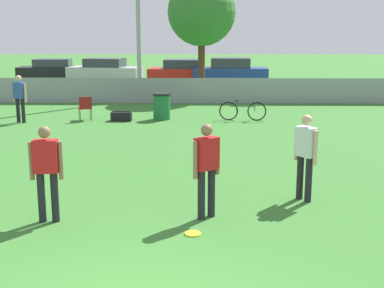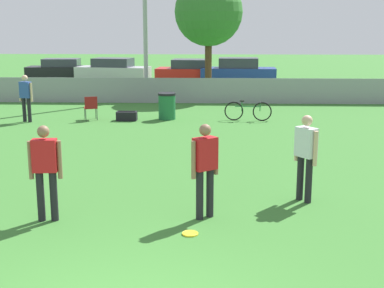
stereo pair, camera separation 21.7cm
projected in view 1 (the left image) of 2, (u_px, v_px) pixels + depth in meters
fence_backline at (183, 91)px, 23.31m from camera, size 24.42×0.07×1.21m
tree_near_pole at (202, 12)px, 24.49m from camera, size 3.13×3.13×5.51m
player_defender_red at (46, 167)px, 9.01m from camera, size 0.56×0.26×1.67m
player_thrower_red at (207, 164)px, 9.19m from camera, size 0.46×0.42×1.67m
player_receiver_white at (306, 152)px, 10.13m from camera, size 0.42×0.48×1.67m
spectator_in_blue at (20, 96)px, 18.50m from camera, size 0.52×0.33×1.65m
frisbee_disc at (193, 233)px, 8.64m from camera, size 0.27×0.27×0.03m
folding_chair_sideline at (85, 107)px, 19.02m from camera, size 0.57×0.57×0.86m
bicycle_sideline at (243, 111)px, 19.03m from camera, size 1.68×0.44×0.72m
trash_bin at (162, 106)px, 19.25m from camera, size 0.64×0.64×0.95m
gear_bag_sideline at (121, 116)px, 19.02m from camera, size 0.72×0.40×0.35m
parked_car_dark at (53, 70)px, 33.44m from camera, size 4.33×2.01×1.32m
parked_car_silver at (105, 70)px, 32.47m from camera, size 4.62×2.42×1.41m
parked_car_red at (182, 72)px, 31.47m from camera, size 4.04×2.13×1.41m
parked_car_blue at (230, 72)px, 30.97m from camera, size 4.36×1.86×1.52m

